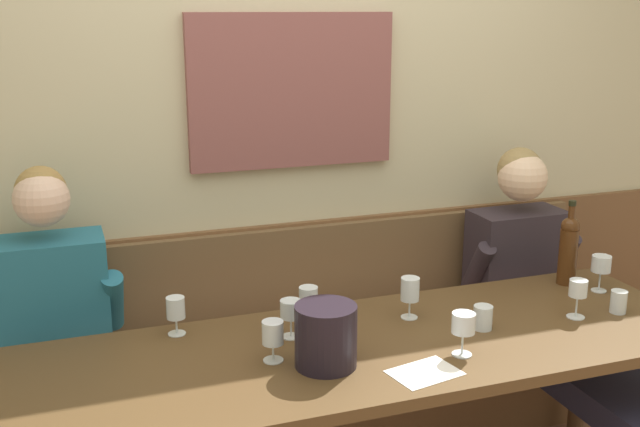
% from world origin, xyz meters
% --- Properties ---
extents(room_wall_back, '(6.80, 0.12, 2.80)m').
position_xyz_m(room_wall_back, '(-0.00, 1.09, 1.40)').
color(room_wall_back, beige).
rests_on(room_wall_back, ground).
extents(wood_wainscot_panel, '(6.80, 0.03, 0.95)m').
position_xyz_m(wood_wainscot_panel, '(0.00, 1.04, 0.48)').
color(wood_wainscot_panel, brown).
rests_on(wood_wainscot_panel, ground).
extents(wall_bench, '(2.71, 0.42, 0.94)m').
position_xyz_m(wall_bench, '(0.00, 0.83, 0.28)').
color(wall_bench, brown).
rests_on(wall_bench, ground).
extents(dining_table, '(2.41, 0.77, 0.76)m').
position_xyz_m(dining_table, '(0.00, 0.19, 0.68)').
color(dining_table, '#50381E').
rests_on(dining_table, ground).
extents(person_left_seat, '(0.50, 1.19, 1.31)m').
position_xyz_m(person_left_seat, '(-1.01, 0.51, 0.64)').
color(person_left_seat, '#26243B').
rests_on(person_left_seat, ground).
extents(person_right_seat, '(0.52, 1.19, 1.26)m').
position_xyz_m(person_right_seat, '(0.97, 0.49, 0.62)').
color(person_right_seat, '#352533').
rests_on(person_right_seat, ground).
extents(ice_bucket, '(0.20, 0.20, 0.20)m').
position_xyz_m(ice_bucket, '(-0.20, 0.09, 0.86)').
color(ice_bucket, black).
rests_on(ice_bucket, dining_table).
extents(wine_bottle_amber_mid, '(0.07, 0.07, 0.35)m').
position_xyz_m(wine_bottle_amber_mid, '(0.97, 0.46, 0.91)').
color(wine_bottle_amber_mid, '#462610').
rests_on(wine_bottle_amber_mid, dining_table).
extents(wine_glass_mid_right, '(0.07, 0.07, 0.14)m').
position_xyz_m(wine_glass_mid_right, '(0.79, 0.15, 0.86)').
color(wine_glass_mid_right, silver).
rests_on(wine_glass_mid_right, dining_table).
extents(wine_glass_center_rear, '(0.06, 0.06, 0.14)m').
position_xyz_m(wine_glass_center_rear, '(-0.60, 0.49, 0.85)').
color(wine_glass_center_rear, silver).
rests_on(wine_glass_center_rear, dining_table).
extents(wine_glass_mid_left, '(0.07, 0.07, 0.13)m').
position_xyz_m(wine_glass_mid_left, '(-0.24, 0.33, 0.85)').
color(wine_glass_mid_left, silver).
rests_on(wine_glass_mid_left, dining_table).
extents(wine_glass_by_bottle, '(0.07, 0.07, 0.15)m').
position_xyz_m(wine_glass_by_bottle, '(0.21, 0.35, 0.86)').
color(wine_glass_by_bottle, silver).
rests_on(wine_glass_by_bottle, dining_table).
extents(wine_glass_right_end, '(0.07, 0.07, 0.14)m').
position_xyz_m(wine_glass_right_end, '(-0.35, 0.18, 0.85)').
color(wine_glass_right_end, silver).
rests_on(wine_glass_right_end, dining_table).
extents(wine_glass_left_end, '(0.08, 0.08, 0.15)m').
position_xyz_m(wine_glass_left_end, '(1.04, 0.34, 0.86)').
color(wine_glass_left_end, silver).
rests_on(wine_glass_left_end, dining_table).
extents(wine_glass_near_bucket, '(0.07, 0.07, 0.13)m').
position_xyz_m(wine_glass_near_bucket, '(-0.14, 0.45, 0.84)').
color(wine_glass_near_bucket, silver).
rests_on(wine_glass_near_bucket, dining_table).
extents(wine_glass_center_front, '(0.08, 0.08, 0.14)m').
position_xyz_m(wine_glass_center_front, '(0.24, 0.01, 0.86)').
color(wine_glass_center_front, silver).
rests_on(wine_glass_center_front, dining_table).
extents(water_tumbler_center, '(0.06, 0.06, 0.08)m').
position_xyz_m(water_tumbler_center, '(0.96, 0.14, 0.80)').
color(water_tumbler_center, silver).
rests_on(water_tumbler_center, dining_table).
extents(water_tumbler_right, '(0.07, 0.07, 0.09)m').
position_xyz_m(water_tumbler_right, '(0.41, 0.17, 0.80)').
color(water_tumbler_right, silver).
rests_on(water_tumbler_right, dining_table).
extents(tasting_sheet_left_guest, '(0.24, 0.19, 0.00)m').
position_xyz_m(tasting_sheet_left_guest, '(0.07, -0.06, 0.76)').
color(tasting_sheet_left_guest, white).
rests_on(tasting_sheet_left_guest, dining_table).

